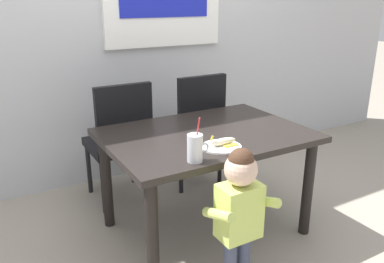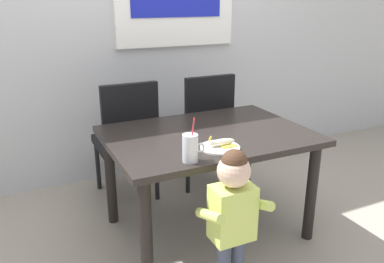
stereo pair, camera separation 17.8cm
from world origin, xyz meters
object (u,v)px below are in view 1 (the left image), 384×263
at_px(dining_chair_right, 195,123).
at_px(snack_plate, 222,147).
at_px(dining_chair_left, 120,136).
at_px(toddler_standing, 239,205).
at_px(peeled_banana, 223,142).
at_px(milk_cup, 195,150).
at_px(dining_table, 206,146).

relative_size(dining_chair_right, snack_plate, 4.17).
distance_m(dining_chair_left, toddler_standing, 1.27).
distance_m(dining_chair_left, peeled_banana, 1.00).
bearing_deg(milk_cup, snack_plate, 22.28).
xyz_separation_m(dining_table, toddler_standing, (-0.17, -0.60, -0.09)).
bearing_deg(snack_plate, peeled_banana, 25.49).
xyz_separation_m(dining_chair_left, milk_cup, (0.05, -1.03, 0.24)).
height_order(dining_chair_right, snack_plate, dining_chair_right).
height_order(toddler_standing, peeled_banana, toddler_standing).
height_order(dining_chair_left, toddler_standing, dining_chair_left).
relative_size(dining_table, toddler_standing, 1.54).
bearing_deg(milk_cup, dining_chair_right, 59.95).
xyz_separation_m(dining_table, milk_cup, (-0.30, -0.37, 0.16)).
height_order(toddler_standing, milk_cup, milk_cup).
xyz_separation_m(milk_cup, snack_plate, (0.23, 0.10, -0.06)).
height_order(dining_chair_left, peeled_banana, dining_chair_left).
height_order(snack_plate, peeled_banana, peeled_banana).
height_order(milk_cup, snack_plate, milk_cup).
bearing_deg(toddler_standing, dining_chair_right, 69.70).
bearing_deg(dining_chair_right, snack_plate, 68.74).
relative_size(dining_chair_left, toddler_standing, 1.15).
height_order(dining_chair_right, toddler_standing, dining_chair_right).
bearing_deg(snack_plate, dining_chair_left, 106.89).
bearing_deg(dining_table, toddler_standing, -105.66).
xyz_separation_m(dining_chair_right, peeled_banana, (-0.35, -0.93, 0.20)).
bearing_deg(peeled_banana, dining_table, 79.53).
bearing_deg(peeled_banana, dining_chair_left, 107.96).
height_order(dining_table, toddler_standing, toddler_standing).
distance_m(dining_table, dining_chair_left, 0.75).
height_order(milk_cup, peeled_banana, milk_cup).
distance_m(toddler_standing, snack_plate, 0.39).
distance_m(dining_table, toddler_standing, 0.63).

